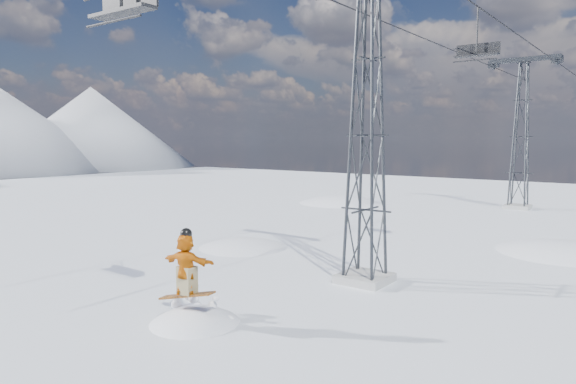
# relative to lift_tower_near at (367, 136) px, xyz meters

# --- Properties ---
(ground) EXTENTS (120.00, 120.00, 0.00)m
(ground) POSITION_rel_lift_tower_near_xyz_m (-0.80, -8.00, -5.47)
(ground) COLOR white
(ground) RESTS_ON ground
(snow_terrain) EXTENTS (39.00, 37.00, 22.00)m
(snow_terrain) POSITION_rel_lift_tower_near_xyz_m (-5.57, 13.24, -15.06)
(snow_terrain) COLOR white
(snow_terrain) RESTS_ON ground
(lift_tower_near) EXTENTS (5.20, 1.80, 11.43)m
(lift_tower_near) POSITION_rel_lift_tower_near_xyz_m (0.00, 0.00, 0.00)
(lift_tower_near) COLOR #999999
(lift_tower_near) RESTS_ON ground
(lift_tower_far) EXTENTS (5.20, 1.80, 11.43)m
(lift_tower_far) POSITION_rel_lift_tower_near_xyz_m (0.00, 25.00, 0.00)
(lift_tower_far) COLOR #999999
(lift_tower_far) RESTS_ON ground
(haul_cables) EXTENTS (4.46, 51.00, 0.06)m
(haul_cables) POSITION_rel_lift_tower_near_xyz_m (0.00, 11.50, 5.38)
(haul_cables) COLOR black
(haul_cables) RESTS_ON ground
(snowboarder_jump) EXTENTS (4.40, 4.40, 6.81)m
(snowboarder_jump) POSITION_rel_lift_tower_near_xyz_m (-2.01, -6.79, -7.09)
(snowboarder_jump) COLOR white
(snowboarder_jump) RESTS_ON ground
(lift_chair_near) EXTENTS (2.14, 0.62, 2.66)m
(lift_chair_near) POSITION_rel_lift_tower_near_xyz_m (-2.20, -8.77, 3.26)
(lift_chair_near) COLOR black
(lift_chair_near) RESTS_ON ground
(lift_chair_mid) EXTENTS (1.80, 0.52, 2.24)m
(lift_chair_mid) POSITION_rel_lift_tower_near_xyz_m (2.20, 5.59, 3.59)
(lift_chair_mid) COLOR black
(lift_chair_mid) RESTS_ON ground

